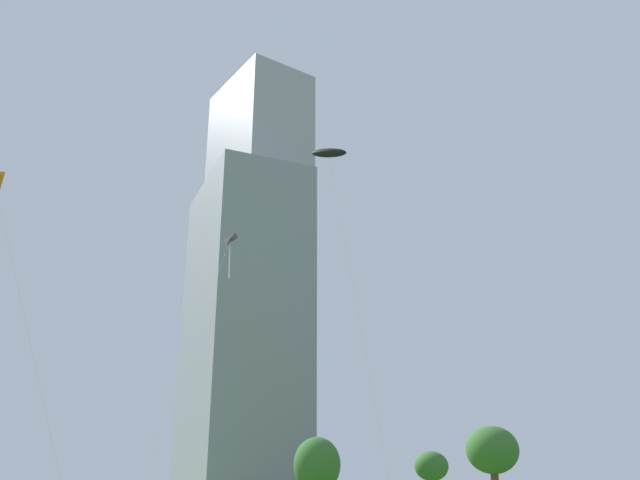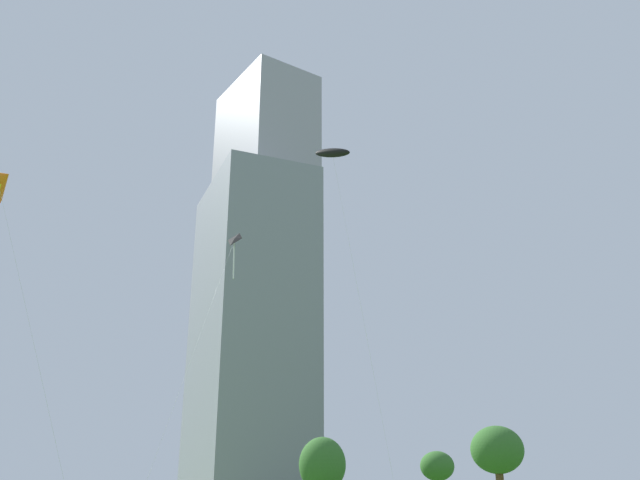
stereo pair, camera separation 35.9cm
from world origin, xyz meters
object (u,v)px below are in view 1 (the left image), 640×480
(park_tree_0, at_px, (492,451))
(distant_highrise_0, at_px, (254,277))
(kite_flying_2, at_px, (229,245))
(kite_flying_1, at_px, (329,153))
(distant_highrise_1, at_px, (244,338))
(park_tree_2, at_px, (431,467))
(park_tree_1, at_px, (317,465))

(park_tree_0, distance_m, distant_highrise_0, 97.84)
(kite_flying_2, distance_m, distant_highrise_0, 86.58)
(kite_flying_1, relative_size, distant_highrise_1, 0.48)
(park_tree_2, bearing_deg, kite_flying_2, -178.84)
(distant_highrise_0, bearing_deg, park_tree_0, -108.43)
(kite_flying_1, distance_m, park_tree_0, 24.42)
(kite_flying_1, height_order, kite_flying_2, kite_flying_1)
(park_tree_1, bearing_deg, distant_highrise_1, 70.26)
(park_tree_1, xyz_separation_m, distant_highrise_0, (29.01, 70.63, 40.75))
(distant_highrise_0, bearing_deg, kite_flying_2, -120.46)
(kite_flying_2, xyz_separation_m, distant_highrise_1, (30.17, 59.07, 7.99))
(kite_flying_1, height_order, park_tree_1, kite_flying_1)
(kite_flying_1, height_order, park_tree_0, kite_flying_1)
(park_tree_0, relative_size, park_tree_2, 1.10)
(kite_flying_2, bearing_deg, park_tree_0, -40.48)
(kite_flying_1, relative_size, kite_flying_2, 1.25)
(kite_flying_2, relative_size, park_tree_2, 3.63)
(kite_flying_2, height_order, distant_highrise_1, distant_highrise_1)
(park_tree_0, xyz_separation_m, park_tree_1, (-4.52, 15.03, -0.32))
(kite_flying_2, bearing_deg, park_tree_2, 1.16)
(park_tree_1, bearing_deg, park_tree_0, -73.25)
(kite_flying_2, xyz_separation_m, park_tree_1, (9.94, 2.68, -16.20))
(kite_flying_1, relative_size, park_tree_2, 4.53)
(park_tree_2, bearing_deg, park_tree_0, -113.94)
(kite_flying_1, xyz_separation_m, distant_highrise_0, (34.61, 81.20, 18.66))
(kite_flying_1, relative_size, distant_highrise_0, 0.31)
(kite_flying_2, relative_size, park_tree_1, 3.18)
(kite_flying_2, distance_m, park_tree_2, 25.82)
(kite_flying_1, relative_size, park_tree_0, 4.10)
(park_tree_2, distance_m, distant_highrise_0, 85.61)
(park_tree_0, height_order, park_tree_1, park_tree_1)
(kite_flying_1, bearing_deg, kite_flying_2, 118.85)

